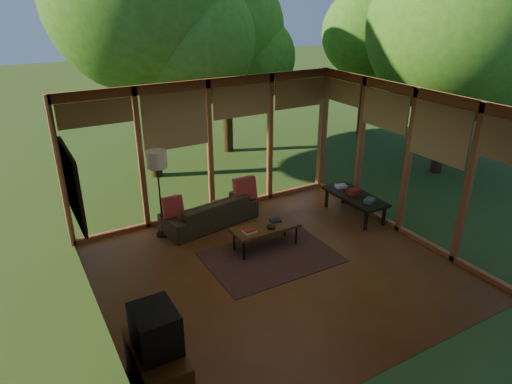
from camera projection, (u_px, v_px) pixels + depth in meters
floor at (277, 269)px, 7.47m from camera, size 5.50×5.50×0.00m
ceiling at (280, 106)px, 6.39m from camera, size 5.50×5.50×0.00m
wall_left at (92, 238)px, 5.68m from camera, size 0.04×5.00×2.70m
wall_front at (401, 275)px, 4.94m from camera, size 5.50×0.04×2.70m
window_wall_back at (210, 149)px, 8.92m from camera, size 5.50×0.12×2.70m
window_wall_right at (408, 163)px, 8.18m from camera, size 0.12×5.00×2.70m
exterior_lawn at (342, 111)px, 17.47m from camera, size 40.00×40.00×0.00m
tree_ne at (224, 30)px, 11.86m from camera, size 3.15×3.15×4.86m
tree_se at (456, 27)px, 10.13m from camera, size 3.96×3.96×5.44m
tree_far at (366, 33)px, 13.36m from camera, size 2.59×2.59×4.38m
rug at (271, 257)px, 7.81m from camera, size 2.16×1.53×0.01m
sofa at (210, 211)px, 8.83m from camera, size 1.96×1.02×0.55m
pillow_left at (173, 207)px, 8.33m from camera, size 0.37×0.20×0.39m
pillow_right at (245, 189)px, 8.99m from camera, size 0.45×0.24×0.47m
ct_book_lower at (249, 232)px, 7.73m from camera, size 0.22×0.17×0.03m
ct_book_upper at (249, 230)px, 7.72m from camera, size 0.18×0.14×0.03m
ct_book_side at (275, 221)px, 8.11m from camera, size 0.21×0.17×0.03m
ct_bowl at (271, 226)px, 7.86m from camera, size 0.16×0.16×0.07m
media_cabinet at (158, 369)px, 5.09m from camera, size 0.50×1.00×0.60m
television at (155, 329)px, 4.88m from camera, size 0.45×0.55×0.50m
console_book_a at (369, 201)px, 8.76m from camera, size 0.25×0.21×0.08m
console_book_b at (354, 192)px, 9.11m from camera, size 0.24×0.17×0.10m
console_book_c at (341, 186)px, 9.43m from camera, size 0.25×0.20×0.06m
floor_lamp at (157, 164)px, 7.97m from camera, size 0.36×0.36×1.65m
coffee_table at (266, 228)px, 7.95m from camera, size 1.20×0.50×0.43m
side_console at (355, 197)px, 9.11m from camera, size 0.60×1.40×0.46m
wall_painting at (73, 185)px, 6.73m from camera, size 0.06×1.35×1.15m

